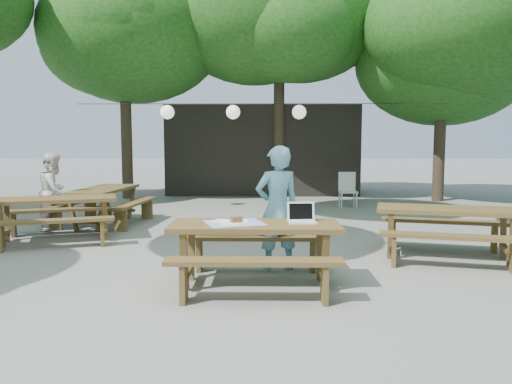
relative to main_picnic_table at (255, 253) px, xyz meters
The scene contains 12 objects.
ground 0.70m from the main_picnic_table, 140.22° to the left, with size 80.00×80.00×0.00m, color slate.
pavilion 10.92m from the main_picnic_table, 89.73° to the left, with size 6.00×3.00×2.80m, color black.
main_picnic_table is the anchor object (origin of this frame).
picnic_table_nw 4.31m from the main_picnic_table, 143.51° to the left, with size 2.31×2.11×0.75m.
picnic_table_ne 3.10m from the main_picnic_table, 26.42° to the left, with size 2.23×2.00×0.75m.
picnic_table_far_w 5.33m from the main_picnic_table, 126.65° to the left, with size 1.76×2.07×0.75m.
woman 0.90m from the main_picnic_table, 68.83° to the left, with size 0.60×0.40×1.66m, color #76BAD8.
second_person 5.39m from the main_picnic_table, 137.04° to the left, with size 0.72×0.56×1.49m, color white.
plastic_chair 7.33m from the main_picnic_table, 72.01° to the left, with size 0.44×0.44×0.90m.
laptop 0.70m from the main_picnic_table, ahead, with size 0.35×0.29×0.24m.
tabletop_clutter 0.45m from the main_picnic_table, behind, with size 0.79×0.73×0.08m.
paper_lanterns 6.71m from the main_picnic_table, 95.69° to the left, with size 9.00×0.34×0.38m.
Camera 1 is at (0.55, -6.19, 1.74)m, focal length 35.00 mm.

